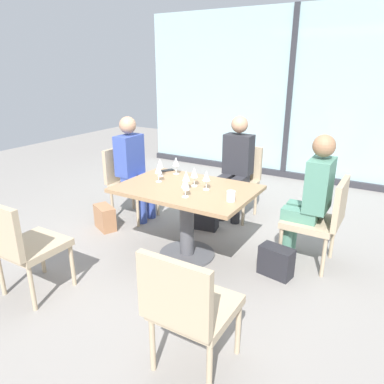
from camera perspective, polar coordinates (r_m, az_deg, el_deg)
ground_plane at (r=3.74m, az=-0.79°, el=-9.88°), size 12.00×12.00×0.00m
window_wall_backdrop at (r=6.24m, az=15.09°, el=13.15°), size 5.29×0.10×2.70m
dining_table_main at (r=3.50m, az=-0.84°, el=-2.08°), size 1.28×0.88×0.73m
chair_far_left at (r=4.55m, az=-10.09°, el=2.10°), size 0.50×0.46×0.87m
chair_near_window at (r=4.57m, az=7.40°, el=2.34°), size 0.46×0.51×0.87m
chair_far_right at (r=3.57m, az=19.64°, el=-3.68°), size 0.50×0.46×0.87m
chair_front_right at (r=2.23m, az=-0.59°, el=-17.40°), size 0.46×0.50×0.87m
chair_front_left at (r=3.21m, az=-25.30°, el=-7.18°), size 0.46×0.50×0.87m
person_far_left at (r=4.42m, az=-9.16°, el=4.41°), size 0.39×0.34×1.26m
person_near_window at (r=4.42m, az=6.94°, el=4.50°), size 0.34×0.39×1.26m
person_far_right at (r=3.52m, az=18.28°, el=-0.31°), size 0.39×0.34×1.26m
wine_glass_0 at (r=3.82m, az=-2.54°, el=4.74°), size 0.07×0.07×0.18m
wine_glass_1 at (r=3.57m, az=-5.35°, el=3.62°), size 0.07×0.07×0.18m
wine_glass_2 at (r=3.43m, az=0.36°, el=3.03°), size 0.07×0.07×0.18m
wine_glass_3 at (r=3.32m, az=-0.93°, el=2.48°), size 0.07×0.07×0.18m
wine_glass_4 at (r=3.33m, az=2.28°, el=2.50°), size 0.07×0.07×0.18m
wine_glass_5 at (r=3.14m, az=-1.08°, el=1.46°), size 0.07×0.07×0.18m
wine_glass_6 at (r=3.76m, az=-5.06°, el=4.46°), size 0.07×0.07×0.18m
coffee_cup at (r=3.09m, az=6.15°, el=-0.66°), size 0.08×0.08×0.09m
cell_phone_on_table at (r=3.98m, az=-3.92°, el=3.43°), size 0.14×0.16×0.01m
handbag_0 at (r=4.36m, az=-13.56°, el=-3.94°), size 0.34×0.27×0.28m
handbag_1 at (r=4.25m, az=2.06°, el=-3.98°), size 0.32×0.21×0.28m
handbag_2 at (r=3.44m, az=13.10°, el=-10.60°), size 0.32×0.21×0.28m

